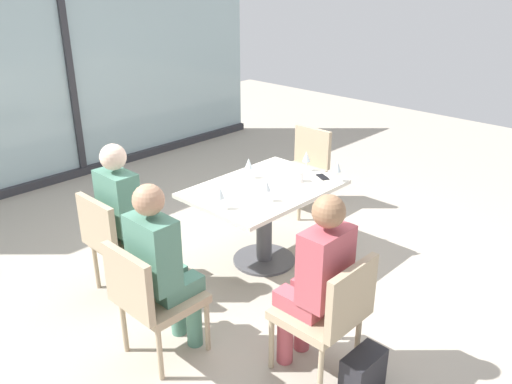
{
  "coord_description": "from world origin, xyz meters",
  "views": [
    {
      "loc": [
        -3.05,
        -2.8,
        2.45
      ],
      "look_at": [
        0.0,
        0.1,
        0.65
      ],
      "focal_mm": 36.8,
      "sensor_mm": 36.0,
      "label": 1
    }
  ],
  "objects_px": {
    "chair_side_end": "(150,296)",
    "person_far_left": "(126,211)",
    "chair_far_left": "(117,238)",
    "wine_glass_0": "(306,157)",
    "wine_glass_1": "(266,186)",
    "handbag_0": "(363,373)",
    "wine_glass_2": "(249,164)",
    "cell_phone_on_table": "(323,177)",
    "person_side_end": "(162,262)",
    "wine_glass_4": "(337,167)",
    "chair_front_left": "(329,310)",
    "dining_table_main": "(264,206)",
    "person_front_left": "(317,276)",
    "coffee_cup": "(299,176)",
    "wine_glass_3": "(220,193)",
    "chair_far_right": "(303,164)"
  },
  "relations": [
    {
      "from": "chair_side_end",
      "to": "person_far_left",
      "type": "xyz_separation_m",
      "value": [
        0.39,
        0.84,
        0.2
      ]
    },
    {
      "from": "chair_far_left",
      "to": "wine_glass_0",
      "type": "relative_size",
      "value": 4.7
    },
    {
      "from": "wine_glass_1",
      "to": "handbag_0",
      "type": "bearing_deg",
      "value": -112.24
    },
    {
      "from": "person_far_left",
      "to": "wine_glass_1",
      "type": "bearing_deg",
      "value": -40.39
    },
    {
      "from": "wine_glass_2",
      "to": "cell_phone_on_table",
      "type": "relative_size",
      "value": 1.28
    },
    {
      "from": "person_side_end",
      "to": "wine_glass_4",
      "type": "distance_m",
      "value": 1.88
    },
    {
      "from": "chair_side_end",
      "to": "wine_glass_1",
      "type": "bearing_deg",
      "value": 5.48
    },
    {
      "from": "chair_front_left",
      "to": "handbag_0",
      "type": "distance_m",
      "value": 0.44
    },
    {
      "from": "dining_table_main",
      "to": "wine_glass_1",
      "type": "relative_size",
      "value": 6.97
    },
    {
      "from": "chair_front_left",
      "to": "wine_glass_2",
      "type": "bearing_deg",
      "value": 61.06
    },
    {
      "from": "chair_far_left",
      "to": "wine_glass_2",
      "type": "distance_m",
      "value": 1.3
    },
    {
      "from": "person_front_left",
      "to": "coffee_cup",
      "type": "bearing_deg",
      "value": 43.49
    },
    {
      "from": "dining_table_main",
      "to": "wine_glass_3",
      "type": "relative_size",
      "value": 6.97
    },
    {
      "from": "person_front_left",
      "to": "wine_glass_3",
      "type": "height_order",
      "value": "person_front_left"
    },
    {
      "from": "chair_far_left",
      "to": "wine_glass_3",
      "type": "distance_m",
      "value": 0.9
    },
    {
      "from": "person_side_end",
      "to": "wine_glass_3",
      "type": "relative_size",
      "value": 6.81
    },
    {
      "from": "chair_far_left",
      "to": "handbag_0",
      "type": "distance_m",
      "value": 2.1
    },
    {
      "from": "wine_glass_2",
      "to": "chair_side_end",
      "type": "bearing_deg",
      "value": -159.11
    },
    {
      "from": "chair_side_end",
      "to": "handbag_0",
      "type": "xyz_separation_m",
      "value": [
        0.7,
        -1.19,
        -0.36
      ]
    },
    {
      "from": "dining_table_main",
      "to": "chair_side_end",
      "type": "relative_size",
      "value": 1.48
    },
    {
      "from": "wine_glass_4",
      "to": "cell_phone_on_table",
      "type": "relative_size",
      "value": 1.28
    },
    {
      "from": "chair_side_end",
      "to": "wine_glass_4",
      "type": "distance_m",
      "value": 2.01
    },
    {
      "from": "dining_table_main",
      "to": "wine_glass_0",
      "type": "bearing_deg",
      "value": -1.47
    },
    {
      "from": "wine_glass_0",
      "to": "cell_phone_on_table",
      "type": "distance_m",
      "value": 0.25
    },
    {
      "from": "chair_side_end",
      "to": "coffee_cup",
      "type": "distance_m",
      "value": 1.78
    },
    {
      "from": "chair_far_right",
      "to": "coffee_cup",
      "type": "distance_m",
      "value": 1.11
    },
    {
      "from": "chair_front_left",
      "to": "wine_glass_1",
      "type": "bearing_deg",
      "value": 61.62
    },
    {
      "from": "chair_far_right",
      "to": "person_side_end",
      "type": "distance_m",
      "value": 2.65
    },
    {
      "from": "wine_glass_0",
      "to": "coffee_cup",
      "type": "height_order",
      "value": "wine_glass_0"
    },
    {
      "from": "wine_glass_2",
      "to": "coffee_cup",
      "type": "relative_size",
      "value": 2.06
    },
    {
      "from": "person_far_left",
      "to": "chair_side_end",
      "type": "bearing_deg",
      "value": -115.18
    },
    {
      "from": "wine_glass_0",
      "to": "chair_side_end",
      "type": "bearing_deg",
      "value": -170.89
    },
    {
      "from": "person_side_end",
      "to": "cell_phone_on_table",
      "type": "relative_size",
      "value": 8.75
    },
    {
      "from": "chair_far_left",
      "to": "wine_glass_1",
      "type": "bearing_deg",
      "value": -37.0
    },
    {
      "from": "wine_glass_4",
      "to": "coffee_cup",
      "type": "relative_size",
      "value": 2.06
    },
    {
      "from": "chair_front_left",
      "to": "coffee_cup",
      "type": "bearing_deg",
      "value": 46.38
    },
    {
      "from": "chair_side_end",
      "to": "wine_glass_1",
      "type": "height_order",
      "value": "wine_glass_1"
    },
    {
      "from": "wine_glass_2",
      "to": "wine_glass_3",
      "type": "bearing_deg",
      "value": -154.23
    },
    {
      "from": "chair_far_left",
      "to": "handbag_0",
      "type": "bearing_deg",
      "value": -78.35
    },
    {
      "from": "wine_glass_4",
      "to": "coffee_cup",
      "type": "distance_m",
      "value": 0.34
    },
    {
      "from": "wine_glass_4",
      "to": "handbag_0",
      "type": "bearing_deg",
      "value": -137.88
    },
    {
      "from": "dining_table_main",
      "to": "coffee_cup",
      "type": "distance_m",
      "value": 0.4
    },
    {
      "from": "chair_far_left",
      "to": "coffee_cup",
      "type": "relative_size",
      "value": 9.67
    },
    {
      "from": "wine_glass_2",
      "to": "wine_glass_3",
      "type": "relative_size",
      "value": 1.0
    },
    {
      "from": "wine_glass_4",
      "to": "cell_phone_on_table",
      "type": "bearing_deg",
      "value": 94.06
    },
    {
      "from": "person_far_left",
      "to": "wine_glass_0",
      "type": "bearing_deg",
      "value": -17.83
    },
    {
      "from": "person_far_left",
      "to": "wine_glass_3",
      "type": "height_order",
      "value": "person_far_left"
    },
    {
      "from": "dining_table_main",
      "to": "cell_phone_on_table",
      "type": "bearing_deg",
      "value": -24.07
    },
    {
      "from": "chair_far_left",
      "to": "handbag_0",
      "type": "height_order",
      "value": "chair_far_left"
    },
    {
      "from": "chair_front_left",
      "to": "dining_table_main",
      "type": "bearing_deg",
      "value": 58.39
    }
  ]
}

